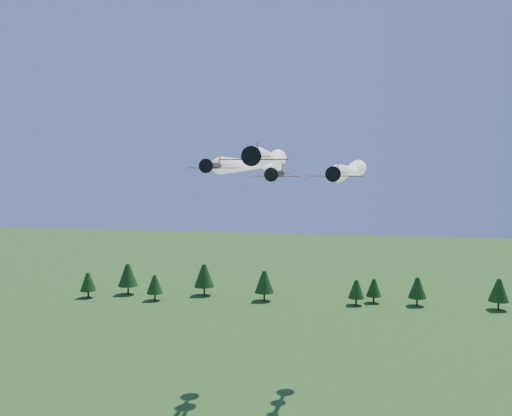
% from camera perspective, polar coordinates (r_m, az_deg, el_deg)
% --- Properties ---
extents(plane_lead, '(10.75, 61.92, 3.70)m').
position_cam_1_polar(plane_lead, '(104.41, 1.65, 4.98)').
color(plane_lead, black).
rests_on(plane_lead, ground).
extents(plane_left, '(6.96, 58.05, 3.70)m').
position_cam_1_polar(plane_left, '(110.78, 0.26, 4.35)').
color(plane_left, black).
rests_on(plane_left, ground).
extents(plane_right, '(8.49, 60.86, 3.70)m').
position_cam_1_polar(plane_right, '(113.24, 9.49, 3.74)').
color(plane_right, black).
rests_on(plane_right, ground).
extents(plane_slot, '(7.54, 8.18, 2.64)m').
position_cam_1_polar(plane_slot, '(86.08, 2.13, 3.42)').
color(plane_slot, black).
rests_on(plane_slot, ground).
extents(treeline, '(169.73, 21.65, 11.92)m').
position_cam_1_polar(treeline, '(194.50, 7.91, -7.69)').
color(treeline, '#382314').
rests_on(treeline, ground).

